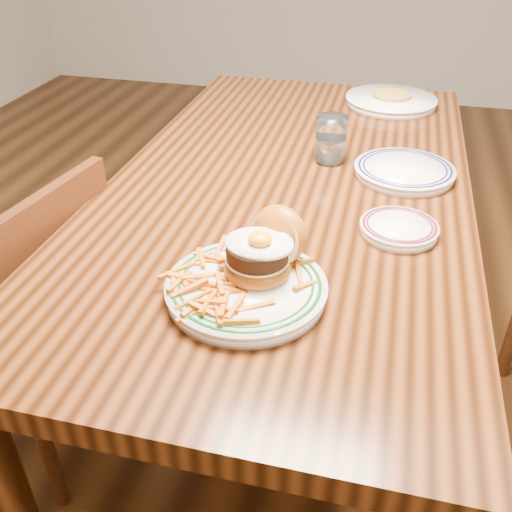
% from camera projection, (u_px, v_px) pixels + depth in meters
% --- Properties ---
extents(floor, '(6.00, 6.00, 0.00)m').
position_uv_depth(floor, '(282.00, 395.00, 1.80)').
color(floor, black).
rests_on(floor, ground).
extents(table, '(0.85, 1.60, 0.75)m').
position_uv_depth(table, '(289.00, 211.00, 1.43)').
color(table, black).
rests_on(table, floor).
extents(chair_left, '(0.43, 0.43, 0.83)m').
position_uv_depth(chair_left, '(38.00, 324.00, 1.41)').
color(chair_left, '#41200D').
rests_on(chair_left, floor).
extents(main_plate, '(0.28, 0.30, 0.14)m').
position_uv_depth(main_plate, '(252.00, 274.00, 0.99)').
color(main_plate, white).
rests_on(main_plate, table).
extents(side_plate, '(0.16, 0.16, 0.02)m').
position_uv_depth(side_plate, '(399.00, 228.00, 1.17)').
color(side_plate, white).
rests_on(side_plate, table).
extents(rear_plate, '(0.24, 0.24, 0.03)m').
position_uv_depth(rear_plate, '(404.00, 170.00, 1.39)').
color(rear_plate, white).
rests_on(rear_plate, table).
extents(water_glass, '(0.08, 0.08, 0.12)m').
position_uv_depth(water_glass, '(331.00, 142.00, 1.45)').
color(water_glass, white).
rests_on(water_glass, table).
extents(far_plate, '(0.29, 0.29, 0.05)m').
position_uv_depth(far_plate, '(391.00, 100.00, 1.82)').
color(far_plate, white).
rests_on(far_plate, table).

